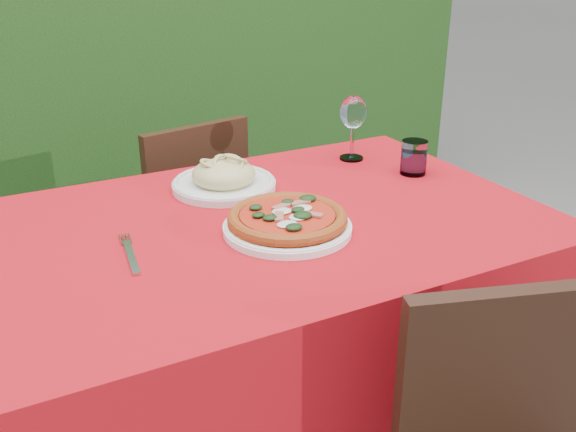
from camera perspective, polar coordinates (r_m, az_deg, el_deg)
name	(u,v)px	position (r m, az deg, el deg)	size (l,w,h in m)	color
hedge	(108,49)	(2.87, -15.75, 14.10)	(3.20, 0.55, 1.78)	black
dining_table	(271,275)	(1.56, -1.51, -5.26)	(1.26, 0.86, 0.75)	#442B15
chair_far	(187,220)	(2.20, -8.95, -0.33)	(0.43, 0.43, 0.82)	black
pizza_plate	(287,221)	(1.41, -0.05, -0.45)	(0.29, 0.29, 0.05)	white
pasta_plate	(224,179)	(1.66, -5.72, 3.32)	(0.27, 0.27, 0.08)	white
water_glass	(414,159)	(1.79, 11.11, 4.99)	(0.07, 0.07, 0.09)	silver
wine_glass	(353,115)	(1.86, 5.81, 8.93)	(0.08, 0.08, 0.19)	white
fork	(131,257)	(1.34, -13.75, -3.59)	(0.03, 0.21, 0.01)	silver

